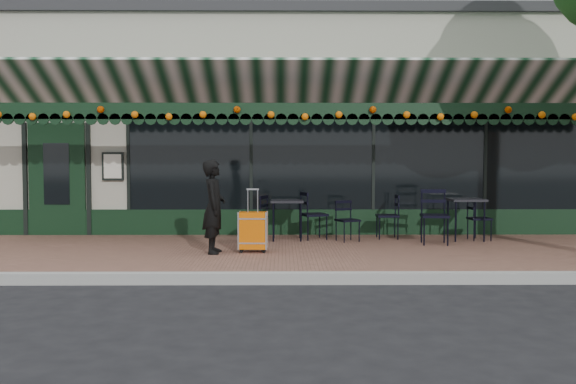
{
  "coord_description": "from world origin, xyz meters",
  "views": [
    {
      "loc": [
        -0.38,
        -7.97,
        1.62
      ],
      "look_at": [
        -0.3,
        1.6,
        1.12
      ],
      "focal_mm": 38.0,
      "sensor_mm": 36.0,
      "label": 1
    }
  ],
  "objects_px": {
    "woman": "(214,207)",
    "suitcase": "(253,231)",
    "cafe_table_a": "(466,203)",
    "cafe_table_b": "(287,204)",
    "chair_b_left": "(255,218)",
    "chair_a_left": "(387,216)",
    "chair_b_front": "(348,221)",
    "chair_a_front": "(435,216)",
    "chair_b_right": "(314,215)",
    "chair_a_right": "(479,219)"
  },
  "relations": [
    {
      "from": "cafe_table_a",
      "to": "chair_b_left",
      "type": "distance_m",
      "value": 3.89
    },
    {
      "from": "suitcase",
      "to": "chair_b_right",
      "type": "xyz_separation_m",
      "value": [
        1.06,
        1.59,
        0.11
      ]
    },
    {
      "from": "cafe_table_a",
      "to": "chair_a_right",
      "type": "bearing_deg",
      "value": -2.45
    },
    {
      "from": "suitcase",
      "to": "chair_b_front",
      "type": "bearing_deg",
      "value": 40.65
    },
    {
      "from": "suitcase",
      "to": "cafe_table_b",
      "type": "relative_size",
      "value": 1.37
    },
    {
      "from": "cafe_table_a",
      "to": "chair_b_left",
      "type": "bearing_deg",
      "value": -179.0
    },
    {
      "from": "chair_b_front",
      "to": "chair_a_left",
      "type": "bearing_deg",
      "value": 3.97
    },
    {
      "from": "cafe_table_a",
      "to": "chair_a_left",
      "type": "relative_size",
      "value": 0.91
    },
    {
      "from": "chair_a_front",
      "to": "chair_a_left",
      "type": "bearing_deg",
      "value": 137.17
    },
    {
      "from": "cafe_table_a",
      "to": "suitcase",
      "type": "bearing_deg",
      "value": -159.28
    },
    {
      "from": "chair_b_left",
      "to": "chair_b_right",
      "type": "relative_size",
      "value": 0.95
    },
    {
      "from": "chair_a_right",
      "to": "chair_b_left",
      "type": "height_order",
      "value": "chair_b_left"
    },
    {
      "from": "cafe_table_a",
      "to": "chair_b_left",
      "type": "relative_size",
      "value": 0.9
    },
    {
      "from": "cafe_table_b",
      "to": "chair_a_left",
      "type": "distance_m",
      "value": 1.91
    },
    {
      "from": "woman",
      "to": "chair_a_front",
      "type": "relative_size",
      "value": 1.51
    },
    {
      "from": "chair_b_front",
      "to": "chair_a_front",
      "type": "bearing_deg",
      "value": -38.1
    },
    {
      "from": "cafe_table_b",
      "to": "chair_a_left",
      "type": "height_order",
      "value": "chair_a_left"
    },
    {
      "from": "woman",
      "to": "chair_b_right",
      "type": "distance_m",
      "value": 2.39
    },
    {
      "from": "chair_a_right",
      "to": "chair_b_left",
      "type": "xyz_separation_m",
      "value": [
        -4.13,
        -0.06,
        0.04
      ]
    },
    {
      "from": "chair_b_left",
      "to": "suitcase",
      "type": "bearing_deg",
      "value": 20.7
    },
    {
      "from": "woman",
      "to": "cafe_table_b",
      "type": "distance_m",
      "value": 1.99
    },
    {
      "from": "cafe_table_b",
      "to": "suitcase",
      "type": "bearing_deg",
      "value": -110.08
    },
    {
      "from": "cafe_table_b",
      "to": "chair_a_front",
      "type": "distance_m",
      "value": 2.65
    },
    {
      "from": "woman",
      "to": "cafe_table_a",
      "type": "height_order",
      "value": "woman"
    },
    {
      "from": "woman",
      "to": "suitcase",
      "type": "bearing_deg",
      "value": -80.57
    },
    {
      "from": "woman",
      "to": "chair_a_front",
      "type": "xyz_separation_m",
      "value": [
        3.73,
        0.99,
        -0.25
      ]
    },
    {
      "from": "chair_a_left",
      "to": "chair_b_front",
      "type": "height_order",
      "value": "chair_a_left"
    },
    {
      "from": "cafe_table_b",
      "to": "chair_b_front",
      "type": "relative_size",
      "value": 0.98
    },
    {
      "from": "chair_a_front",
      "to": "chair_b_right",
      "type": "distance_m",
      "value": 2.19
    },
    {
      "from": "chair_a_front",
      "to": "cafe_table_b",
      "type": "bearing_deg",
      "value": 172.74
    },
    {
      "from": "suitcase",
      "to": "woman",
      "type": "bearing_deg",
      "value": -167.93
    },
    {
      "from": "chair_b_left",
      "to": "chair_a_front",
      "type": "bearing_deg",
      "value": 100.29
    },
    {
      "from": "woman",
      "to": "suitcase",
      "type": "height_order",
      "value": "woman"
    },
    {
      "from": "chair_b_left",
      "to": "chair_b_right",
      "type": "distance_m",
      "value": 1.11
    },
    {
      "from": "suitcase",
      "to": "chair_b_front",
      "type": "distance_m",
      "value": 2.1
    },
    {
      "from": "chair_a_left",
      "to": "chair_b_front",
      "type": "xyz_separation_m",
      "value": [
        -0.79,
        -0.4,
        -0.04
      ]
    },
    {
      "from": "woman",
      "to": "chair_a_front",
      "type": "distance_m",
      "value": 3.87
    },
    {
      "from": "woman",
      "to": "chair_a_front",
      "type": "bearing_deg",
      "value": -75.11
    },
    {
      "from": "suitcase",
      "to": "chair_a_left",
      "type": "height_order",
      "value": "suitcase"
    },
    {
      "from": "chair_a_front",
      "to": "chair_a_right",
      "type": "bearing_deg",
      "value": 35.99
    },
    {
      "from": "suitcase",
      "to": "chair_a_left",
      "type": "bearing_deg",
      "value": 37.38
    },
    {
      "from": "cafe_table_a",
      "to": "chair_b_front",
      "type": "height_order",
      "value": "cafe_table_a"
    },
    {
      "from": "chair_a_left",
      "to": "chair_b_left",
      "type": "xyz_separation_m",
      "value": [
        -2.48,
        -0.31,
        0.01
      ]
    },
    {
      "from": "woman",
      "to": "chair_b_right",
      "type": "bearing_deg",
      "value": -44.46
    },
    {
      "from": "cafe_table_a",
      "to": "chair_b_right",
      "type": "bearing_deg",
      "value": 177.11
    },
    {
      "from": "woman",
      "to": "chair_a_left",
      "type": "xyz_separation_m",
      "value": [
        3.04,
        1.79,
        -0.32
      ]
    },
    {
      "from": "suitcase",
      "to": "cafe_table_b",
      "type": "height_order",
      "value": "suitcase"
    },
    {
      "from": "chair_b_left",
      "to": "cafe_table_b",
      "type": "bearing_deg",
      "value": 121.67
    },
    {
      "from": "woman",
      "to": "chair_b_front",
      "type": "bearing_deg",
      "value": -58.36
    },
    {
      "from": "woman",
      "to": "suitcase",
      "type": "relative_size",
      "value": 1.46
    }
  ]
}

